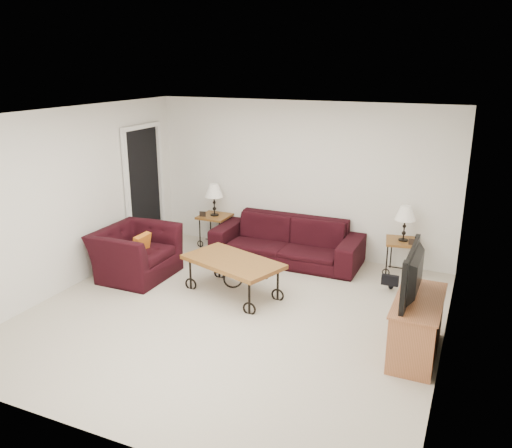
{
  "coord_description": "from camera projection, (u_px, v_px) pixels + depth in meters",
  "views": [
    {
      "loc": [
        2.67,
        -5.36,
        3.06
      ],
      "look_at": [
        0.0,
        0.7,
        1.0
      ],
      "focal_mm": 36.49,
      "sensor_mm": 36.0,
      "label": 1
    }
  ],
  "objects": [
    {
      "name": "ground",
      "position": [
        234.0,
        314.0,
        6.62
      ],
      "size": [
        5.0,
        5.0,
        0.0
      ],
      "primitive_type": "plane",
      "color": "#BAB39E",
      "rests_on": "ground"
    },
    {
      "name": "wall_back",
      "position": [
        301.0,
        179.0,
        8.43
      ],
      "size": [
        5.0,
        0.02,
        2.5
      ],
      "primitive_type": "cube",
      "color": "silver",
      "rests_on": "ground"
    },
    {
      "name": "wall_front",
      "position": [
        91.0,
        305.0,
        4.06
      ],
      "size": [
        5.0,
        0.02,
        2.5
      ],
      "primitive_type": "cube",
      "color": "silver",
      "rests_on": "ground"
    },
    {
      "name": "wall_left",
      "position": [
        71.0,
        199.0,
        7.21
      ],
      "size": [
        0.02,
        5.0,
        2.5
      ],
      "primitive_type": "cube",
      "color": "silver",
      "rests_on": "ground"
    },
    {
      "name": "wall_right",
      "position": [
        453.0,
        249.0,
        5.28
      ],
      "size": [
        0.02,
        5.0,
        2.5
      ],
      "primitive_type": "cube",
      "color": "silver",
      "rests_on": "ground"
    },
    {
      "name": "ceiling",
      "position": [
        231.0,
        114.0,
        5.87
      ],
      "size": [
        5.0,
        5.0,
        0.0
      ],
      "primitive_type": "plane",
      "color": "white",
      "rests_on": "wall_back"
    },
    {
      "name": "doorway",
      "position": [
        144.0,
        190.0,
        8.71
      ],
      "size": [
        0.08,
        0.94,
        2.04
      ],
      "primitive_type": "cube",
      "color": "black",
      "rests_on": "ground"
    },
    {
      "name": "sofa",
      "position": [
        286.0,
        240.0,
        8.3
      ],
      "size": [
        2.37,
        0.93,
        0.69
      ],
      "primitive_type": "imported",
      "color": "black",
      "rests_on": "ground"
    },
    {
      "name": "side_table_left",
      "position": [
        215.0,
        230.0,
        9.01
      ],
      "size": [
        0.5,
        0.5,
        0.55
      ],
      "primitive_type": "cube",
      "rotation": [
        0.0,
        0.0,
        0.0
      ],
      "color": "brown",
      "rests_on": "ground"
    },
    {
      "name": "side_table_right",
      "position": [
        402.0,
        257.0,
        7.8
      ],
      "size": [
        0.57,
        0.57,
        0.53
      ],
      "primitive_type": "cube",
      "rotation": [
        0.0,
        0.0,
        0.17
      ],
      "color": "brown",
      "rests_on": "ground"
    },
    {
      "name": "lamp_left",
      "position": [
        214.0,
        200.0,
        8.85
      ],
      "size": [
        0.31,
        0.31,
        0.55
      ],
      "primitive_type": null,
      "rotation": [
        0.0,
        0.0,
        0.0
      ],
      "color": "black",
      "rests_on": "side_table_left"
    },
    {
      "name": "lamp_right",
      "position": [
        405.0,
        223.0,
        7.64
      ],
      "size": [
        0.35,
        0.35,
        0.53
      ],
      "primitive_type": null,
      "rotation": [
        0.0,
        0.0,
        0.17
      ],
      "color": "black",
      "rests_on": "side_table_right"
    },
    {
      "name": "photo_frame_left",
      "position": [
        203.0,
        214.0,
        8.85
      ],
      "size": [
        0.11,
        0.03,
        0.09
      ],
      "primitive_type": "cube",
      "rotation": [
        0.0,
        0.0,
        0.17
      ],
      "color": "black",
      "rests_on": "side_table_left"
    },
    {
      "name": "photo_frame_right",
      "position": [
        412.0,
        242.0,
        7.51
      ],
      "size": [
        0.11,
        0.02,
        0.09
      ],
      "primitive_type": "cube",
      "rotation": [
        0.0,
        0.0,
        -0.04
      ],
      "color": "black",
      "rests_on": "side_table_right"
    },
    {
      "name": "coffee_table",
      "position": [
        233.0,
        277.0,
        7.11
      ],
      "size": [
        1.51,
        1.13,
        0.51
      ],
      "primitive_type": "cube",
      "rotation": [
        0.0,
        0.0,
        -0.33
      ],
      "color": "brown",
      "rests_on": "ground"
    },
    {
      "name": "armchair",
      "position": [
        136.0,
        253.0,
        7.69
      ],
      "size": [
        0.99,
        1.13,
        0.73
      ],
      "primitive_type": "imported",
      "rotation": [
        0.0,
        0.0,
        1.57
      ],
      "color": "black",
      "rests_on": "ground"
    },
    {
      "name": "throw_pillow",
      "position": [
        141.0,
        245.0,
        7.55
      ],
      "size": [
        0.09,
        0.33,
        0.33
      ],
      "primitive_type": "cube",
      "rotation": [
        0.0,
        0.0,
        1.57
      ],
      "color": "#CD641A",
      "rests_on": "armchair"
    },
    {
      "name": "tv_stand",
      "position": [
        417.0,
        327.0,
        5.62
      ],
      "size": [
        0.46,
        1.09,
        0.66
      ],
      "primitive_type": "cube",
      "color": "#AB623F",
      "rests_on": "ground"
    },
    {
      "name": "television",
      "position": [
        420.0,
        274.0,
        5.45
      ],
      "size": [
        0.13,
        0.98,
        0.56
      ],
      "primitive_type": "imported",
      "rotation": [
        0.0,
        0.0,
        -1.57
      ],
      "color": "black",
      "rests_on": "tv_stand"
    },
    {
      "name": "backpack",
      "position": [
        392.0,
        274.0,
        7.26
      ],
      "size": [
        0.37,
        0.29,
        0.46
      ],
      "primitive_type": "ellipsoid",
      "rotation": [
        0.0,
        0.0,
        0.06
      ],
      "color": "black",
      "rests_on": "ground"
    }
  ]
}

